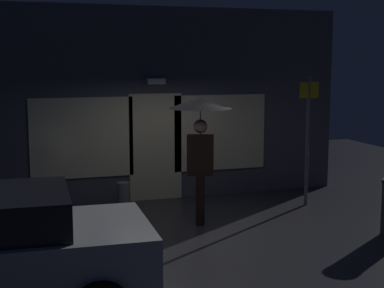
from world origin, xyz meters
name	(u,v)px	position (x,y,z in m)	size (l,w,h in m)	color
ground_plane	(187,228)	(0.00, 0.00, 0.00)	(18.00, 18.00, 0.00)	#2D2D33
building_facade	(153,105)	(0.00, 2.34, 1.95)	(8.15, 0.48, 3.95)	#4C4C56
person_with_umbrella	(200,124)	(0.31, 0.20, 1.77)	(1.10, 1.10, 2.25)	black
street_sign_post	(308,134)	(2.73, 0.80, 1.44)	(0.40, 0.07, 2.54)	#595B60
sidewalk_bollard	(124,196)	(-0.80, 1.58, 0.27)	(0.25, 0.25, 0.53)	slate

